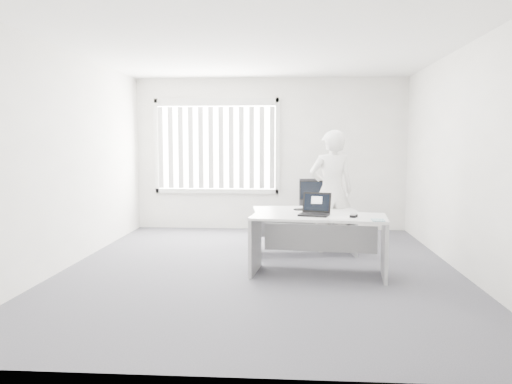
# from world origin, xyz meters

# --- Properties ---
(ground) EXTENTS (6.00, 6.00, 0.00)m
(ground) POSITION_xyz_m (0.00, 0.00, 0.00)
(ground) COLOR #5C5B63
(ground) RESTS_ON ground
(wall_back) EXTENTS (5.00, 0.02, 2.80)m
(wall_back) POSITION_xyz_m (0.00, 3.00, 1.40)
(wall_back) COLOR white
(wall_back) RESTS_ON ground
(wall_front) EXTENTS (5.00, 0.02, 2.80)m
(wall_front) POSITION_xyz_m (0.00, -3.00, 1.40)
(wall_front) COLOR white
(wall_front) RESTS_ON ground
(wall_left) EXTENTS (0.02, 6.00, 2.80)m
(wall_left) POSITION_xyz_m (-2.50, 0.00, 1.40)
(wall_left) COLOR white
(wall_left) RESTS_ON ground
(wall_right) EXTENTS (0.02, 6.00, 2.80)m
(wall_right) POSITION_xyz_m (2.50, 0.00, 1.40)
(wall_right) COLOR white
(wall_right) RESTS_ON ground
(ceiling) EXTENTS (5.00, 6.00, 0.02)m
(ceiling) POSITION_xyz_m (0.00, 0.00, 2.80)
(ceiling) COLOR white
(ceiling) RESTS_ON wall_back
(window) EXTENTS (2.32, 0.06, 1.76)m
(window) POSITION_xyz_m (-1.00, 2.96, 1.55)
(window) COLOR silver
(window) RESTS_ON wall_back
(blinds) EXTENTS (2.20, 0.10, 1.50)m
(blinds) POSITION_xyz_m (-1.00, 2.90, 1.52)
(blinds) COLOR silver
(blinds) RESTS_ON wall_back
(desk_near) EXTENTS (1.69, 0.94, 0.73)m
(desk_near) POSITION_xyz_m (0.72, -0.25, 0.53)
(desk_near) COLOR silver
(desk_near) RESTS_ON ground
(desk_far) EXTENTS (1.52, 0.85, 0.66)m
(desk_far) POSITION_xyz_m (0.58, 0.93, 0.47)
(desk_far) COLOR silver
(desk_far) RESTS_ON ground
(office_chair) EXTENTS (0.69, 0.69, 1.00)m
(office_chair) POSITION_xyz_m (0.78, 2.24, 0.31)
(office_chair) COLOR black
(office_chair) RESTS_ON ground
(person) EXTENTS (0.72, 0.54, 1.80)m
(person) POSITION_xyz_m (0.99, 1.11, 0.90)
(person) COLOR white
(person) RESTS_ON ground
(laptop) EXTENTS (0.42, 0.39, 0.27)m
(laptop) POSITION_xyz_m (0.66, -0.27, 0.87)
(laptop) COLOR black
(laptop) RESTS_ON desk_near
(paper_sheet) EXTENTS (0.35, 0.26, 0.00)m
(paper_sheet) POSITION_xyz_m (1.00, -0.41, 0.74)
(paper_sheet) COLOR white
(paper_sheet) RESTS_ON desk_near
(mouse) EXTENTS (0.11, 0.13, 0.05)m
(mouse) POSITION_xyz_m (1.13, -0.39, 0.76)
(mouse) COLOR #BBBBBD
(mouse) RESTS_ON paper_sheet
(booklet) EXTENTS (0.14, 0.20, 0.01)m
(booklet) POSITION_xyz_m (1.38, -0.60, 0.74)
(booklet) COLOR white
(booklet) RESTS_ON desk_near
(keyboard) EXTENTS (0.46, 0.31, 0.02)m
(keyboard) POSITION_xyz_m (0.66, 0.81, 0.67)
(keyboard) COLOR black
(keyboard) RESTS_ON desk_far
(monitor) EXTENTS (0.41, 0.20, 0.39)m
(monitor) POSITION_xyz_m (0.71, 1.19, 0.86)
(monitor) COLOR black
(monitor) RESTS_ON desk_far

